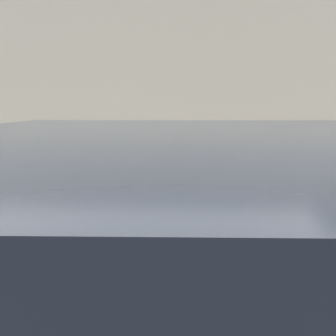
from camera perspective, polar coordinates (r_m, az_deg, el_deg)
The scene contains 3 objects.
sidewalk at distance 3.91m, azimuth -1.59°, elevation -16.06°, with size 24.00×2.80×0.14m.
building_facade at distance 6.69m, azimuth 0.19°, elevation 24.32°, with size 24.00×0.30×6.84m.
parking_meter at distance 2.60m, azimuth -0.00°, elevation -2.99°, with size 0.23×0.13×1.49m.
Camera 1 is at (0.25, -1.29, 1.82)m, focal length 35.00 mm.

